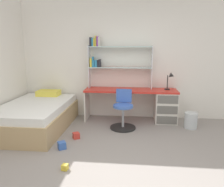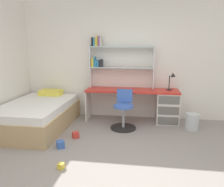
{
  "view_description": "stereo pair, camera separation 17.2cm",
  "coord_description": "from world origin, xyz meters",
  "px_view_note": "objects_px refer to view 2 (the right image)",
  "views": [
    {
      "loc": [
        0.25,
        -2.64,
        1.62
      ],
      "look_at": [
        -0.17,
        1.46,
        0.76
      ],
      "focal_mm": 35.52,
      "sensor_mm": 36.0,
      "label": 1
    },
    {
      "loc": [
        0.42,
        -2.62,
        1.62
      ],
      "look_at": [
        -0.17,
        1.46,
        0.76
      ],
      "focal_mm": 35.52,
      "sensor_mm": 36.0,
      "label": 2
    }
  ],
  "objects_px": {
    "desk_lamp": "(173,79)",
    "bed_platform": "(37,115)",
    "desk": "(156,104)",
    "waste_bin": "(192,122)",
    "toy_block_red_2": "(76,135)",
    "toy_block_yellow_0": "(61,166)",
    "bookshelf_hutch": "(113,58)",
    "toy_block_blue_1": "(60,144)",
    "swivel_chair": "(124,113)"
  },
  "relations": [
    {
      "from": "bookshelf_hutch",
      "to": "toy_block_red_2",
      "type": "xyz_separation_m",
      "value": [
        -0.5,
        -1.28,
        -1.33
      ]
    },
    {
      "from": "toy_block_blue_1",
      "to": "toy_block_red_2",
      "type": "height_order",
      "value": "toy_block_blue_1"
    },
    {
      "from": "desk_lamp",
      "to": "bed_platform",
      "type": "distance_m",
      "value": 2.93
    },
    {
      "from": "toy_block_red_2",
      "to": "desk_lamp",
      "type": "bearing_deg",
      "value": 32.4
    },
    {
      "from": "desk_lamp",
      "to": "waste_bin",
      "type": "bearing_deg",
      "value": -45.75
    },
    {
      "from": "toy_block_yellow_0",
      "to": "bed_platform",
      "type": "bearing_deg",
      "value": 125.67
    },
    {
      "from": "desk",
      "to": "waste_bin",
      "type": "distance_m",
      "value": 0.83
    },
    {
      "from": "swivel_chair",
      "to": "waste_bin",
      "type": "bearing_deg",
      "value": 5.21
    },
    {
      "from": "desk_lamp",
      "to": "toy_block_red_2",
      "type": "height_order",
      "value": "desk_lamp"
    },
    {
      "from": "desk",
      "to": "swivel_chair",
      "type": "bearing_deg",
      "value": -144.0
    },
    {
      "from": "desk",
      "to": "swivel_chair",
      "type": "height_order",
      "value": "swivel_chair"
    },
    {
      "from": "bookshelf_hutch",
      "to": "swivel_chair",
      "type": "height_order",
      "value": "bookshelf_hutch"
    },
    {
      "from": "swivel_chair",
      "to": "waste_bin",
      "type": "distance_m",
      "value": 1.39
    },
    {
      "from": "waste_bin",
      "to": "toy_block_yellow_0",
      "type": "height_order",
      "value": "waste_bin"
    },
    {
      "from": "toy_block_red_2",
      "to": "toy_block_yellow_0",
      "type": "bearing_deg",
      "value": -83.48
    },
    {
      "from": "bed_platform",
      "to": "swivel_chair",
      "type": "bearing_deg",
      "value": 6.72
    },
    {
      "from": "bookshelf_hutch",
      "to": "swivel_chair",
      "type": "bearing_deg",
      "value": -64.08
    },
    {
      "from": "desk_lamp",
      "to": "toy_block_red_2",
      "type": "distance_m",
      "value": 2.33
    },
    {
      "from": "swivel_chair",
      "to": "toy_block_red_2",
      "type": "relative_size",
      "value": 7.2
    },
    {
      "from": "desk_lamp",
      "to": "toy_block_blue_1",
      "type": "distance_m",
      "value": 2.66
    },
    {
      "from": "desk_lamp",
      "to": "toy_block_blue_1",
      "type": "xyz_separation_m",
      "value": [
        -1.93,
        -1.58,
        -0.91
      ]
    },
    {
      "from": "desk",
      "to": "toy_block_yellow_0",
      "type": "relative_size",
      "value": 25.6
    },
    {
      "from": "swivel_chair",
      "to": "bookshelf_hutch",
      "type": "bearing_deg",
      "value": 115.92
    },
    {
      "from": "bookshelf_hutch",
      "to": "toy_block_red_2",
      "type": "bearing_deg",
      "value": -111.53
    },
    {
      "from": "toy_block_yellow_0",
      "to": "toy_block_red_2",
      "type": "xyz_separation_m",
      "value": [
        -0.12,
        1.05,
        0.01
      ]
    },
    {
      "from": "bookshelf_hutch",
      "to": "desk_lamp",
      "type": "bearing_deg",
      "value": -5.55
    },
    {
      "from": "desk",
      "to": "bed_platform",
      "type": "bearing_deg",
      "value": -163.96
    },
    {
      "from": "bed_platform",
      "to": "toy_block_red_2",
      "type": "distance_m",
      "value": 1.05
    },
    {
      "from": "desk",
      "to": "bed_platform",
      "type": "height_order",
      "value": "desk"
    },
    {
      "from": "toy_block_yellow_0",
      "to": "desk",
      "type": "bearing_deg",
      "value": 57.64
    },
    {
      "from": "desk",
      "to": "desk_lamp",
      "type": "xyz_separation_m",
      "value": [
        0.32,
        0.03,
        0.56
      ]
    },
    {
      "from": "desk",
      "to": "waste_bin",
      "type": "height_order",
      "value": "desk"
    },
    {
      "from": "desk",
      "to": "toy_block_yellow_0",
      "type": "height_order",
      "value": "desk"
    },
    {
      "from": "waste_bin",
      "to": "toy_block_red_2",
      "type": "bearing_deg",
      "value": -160.95
    },
    {
      "from": "desk_lamp",
      "to": "bed_platform",
      "type": "xyz_separation_m",
      "value": [
        -2.75,
        -0.72,
        -0.7
      ]
    },
    {
      "from": "bed_platform",
      "to": "toy_block_yellow_0",
      "type": "distance_m",
      "value": 1.82
    },
    {
      "from": "toy_block_red_2",
      "to": "swivel_chair",
      "type": "bearing_deg",
      "value": 37.71
    },
    {
      "from": "desk_lamp",
      "to": "swivel_chair",
      "type": "distance_m",
      "value": 1.3
    },
    {
      "from": "swivel_chair",
      "to": "bed_platform",
      "type": "bearing_deg",
      "value": -173.28
    },
    {
      "from": "desk",
      "to": "toy_block_blue_1",
      "type": "relative_size",
      "value": 17.12
    },
    {
      "from": "bed_platform",
      "to": "toy_block_yellow_0",
      "type": "bearing_deg",
      "value": -54.33
    },
    {
      "from": "bed_platform",
      "to": "toy_block_blue_1",
      "type": "distance_m",
      "value": 1.2
    },
    {
      "from": "swivel_chair",
      "to": "bed_platform",
      "type": "distance_m",
      "value": 1.77
    },
    {
      "from": "desk",
      "to": "bookshelf_hutch",
      "type": "relative_size",
      "value": 1.42
    },
    {
      "from": "waste_bin",
      "to": "swivel_chair",
      "type": "bearing_deg",
      "value": -174.79
    },
    {
      "from": "bed_platform",
      "to": "toy_block_blue_1",
      "type": "xyz_separation_m",
      "value": [
        0.81,
        -0.86,
        -0.21
      ]
    },
    {
      "from": "bookshelf_hutch",
      "to": "bed_platform",
      "type": "distance_m",
      "value": 2.01
    },
    {
      "from": "bed_platform",
      "to": "toy_block_red_2",
      "type": "relative_size",
      "value": 18.09
    },
    {
      "from": "toy_block_yellow_0",
      "to": "toy_block_red_2",
      "type": "height_order",
      "value": "toy_block_red_2"
    },
    {
      "from": "desk_lamp",
      "to": "bed_platform",
      "type": "relative_size",
      "value": 0.19
    }
  ]
}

